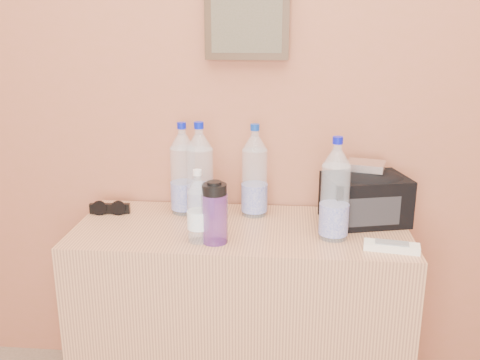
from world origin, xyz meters
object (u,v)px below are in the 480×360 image
at_px(dresser, 241,319).
at_px(ac_remote, 392,247).
at_px(pet_large_c, 200,176).
at_px(pet_large_d, 335,194).
at_px(sunglasses, 110,208).
at_px(nalgene_bottle, 215,213).
at_px(foil_packet, 366,166).
at_px(pet_large_b, 255,175).
at_px(toiletry_bag, 365,196).
at_px(pet_small, 198,210).
at_px(pet_large_a, 183,173).

relative_size(dresser, ac_remote, 6.79).
height_order(pet_large_c, pet_large_d, pet_large_c).
xyz_separation_m(pet_large_c, sunglasses, (-0.34, 0.01, -0.14)).
xyz_separation_m(nalgene_bottle, foil_packet, (0.50, 0.25, 0.10)).
distance_m(pet_large_b, toiletry_bag, 0.40).
bearing_deg(pet_small, pet_large_a, 110.54).
height_order(toiletry_bag, foil_packet, foil_packet).
relative_size(dresser, foil_packet, 9.19).
bearing_deg(foil_packet, dresser, -165.67).
bearing_deg(pet_large_b, pet_large_a, -179.97).
bearing_deg(nalgene_bottle, pet_small, 176.46).
height_order(pet_large_d, ac_remote, pet_large_d).
bearing_deg(nalgene_bottle, ac_remote, -1.50).
bearing_deg(foil_packet, pet_large_a, 177.87).
bearing_deg(nalgene_bottle, foil_packet, 26.10).
height_order(pet_large_b, sunglasses, pet_large_b).
bearing_deg(sunglasses, pet_large_c, -6.47).
height_order(pet_large_c, pet_small, pet_large_c).
distance_m(pet_large_a, toiletry_bag, 0.66).
distance_m(pet_large_d, sunglasses, 0.83).
distance_m(pet_large_d, toiletry_bag, 0.21).
height_order(pet_large_b, pet_small, pet_large_b).
bearing_deg(pet_large_b, pet_large_c, -166.34).
distance_m(pet_large_d, pet_small, 0.44).
relative_size(pet_large_a, nalgene_bottle, 1.66).
height_order(pet_large_a, toiletry_bag, pet_large_a).
xyz_separation_m(pet_large_a, pet_large_b, (0.26, 0.00, -0.00)).
height_order(pet_small, ac_remote, pet_small).
distance_m(dresser, sunglasses, 0.63).
height_order(pet_small, sunglasses, pet_small).
distance_m(pet_small, foil_packet, 0.61).
bearing_deg(ac_remote, sunglasses, 175.61).
bearing_deg(foil_packet, ac_remote, -77.49).
height_order(pet_large_a, foil_packet, pet_large_a).
bearing_deg(pet_large_d, dresser, 168.23).
height_order(pet_small, nalgene_bottle, pet_small).
distance_m(pet_small, nalgene_bottle, 0.05).
bearing_deg(nalgene_bottle, pet_large_c, 110.40).
distance_m(pet_large_c, pet_small, 0.23).
height_order(pet_large_b, pet_large_c, pet_large_c).
bearing_deg(pet_large_d, ac_remote, -25.99).
height_order(dresser, ac_remote, ac_remote).
bearing_deg(dresser, pet_large_d, -11.77).
bearing_deg(ac_remote, pet_large_b, 157.18).
bearing_deg(pet_large_d, pet_small, -171.20).
distance_m(pet_large_a, pet_small, 0.29).
xyz_separation_m(pet_large_a, nalgene_bottle, (0.15, -0.27, -0.05)).
height_order(pet_large_d, nalgene_bottle, pet_large_d).
height_order(nalgene_bottle, toiletry_bag, nalgene_bottle).
height_order(sunglasses, foil_packet, foil_packet).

